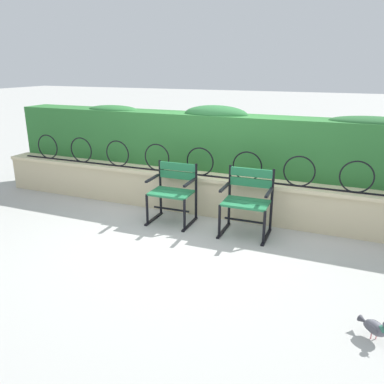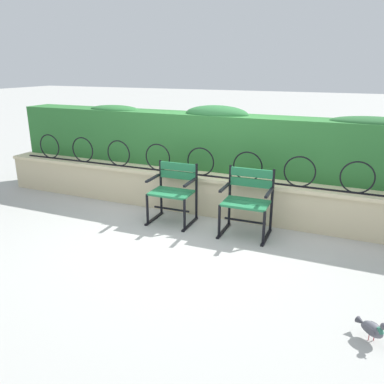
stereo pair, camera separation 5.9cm
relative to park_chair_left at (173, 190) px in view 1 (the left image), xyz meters
The scene contains 7 objects.
ground_plane 0.68m from the park_chair_left, 40.41° to the right, with size 60.00×60.00×0.00m, color #ADADA8.
stone_wall 0.65m from the park_chair_left, 51.94° to the left, with size 7.40×0.41×0.58m.
iron_arch_fence 0.58m from the park_chair_left, 58.88° to the left, with size 6.86×0.02×0.42m.
hedge_row 1.17m from the park_chair_left, 66.99° to the left, with size 7.26×0.53×0.97m.
park_chair_left is the anchor object (origin of this frame).
park_chair_right 1.07m from the park_chair_left, ahead, with size 0.62×0.53×0.86m.
pigeon_near_chairs 3.09m from the park_chair_left, 32.89° to the right, with size 0.24×0.23×0.22m.
Camera 1 is at (1.86, -4.35, 2.12)m, focal length 36.39 mm.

